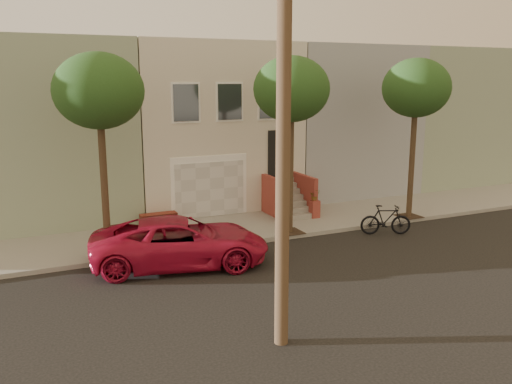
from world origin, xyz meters
name	(u,v)px	position (x,y,z in m)	size (l,w,h in m)	color
ground	(322,275)	(0.00, 0.00, 0.00)	(90.00, 90.00, 0.00)	black
sidewalk	(249,227)	(0.00, 5.35, 0.07)	(40.00, 3.70, 0.15)	gray
house_row	(198,122)	(0.00, 11.19, 3.64)	(33.10, 11.70, 7.00)	beige
tree_left	(99,92)	(-5.50, 3.90, 5.26)	(2.70, 2.57, 6.30)	#2D2116
tree_mid	(291,90)	(1.00, 3.90, 5.26)	(2.70, 2.57, 6.30)	#2D2116
tree_right	(416,89)	(6.50, 3.90, 5.26)	(2.70, 2.57, 6.30)	#2D2116
pickup_truck	(180,242)	(-3.54, 2.51, 0.75)	(2.49, 5.40, 1.50)	#B11233
motorcycle	(386,220)	(4.31, 2.60, 0.56)	(0.53, 1.86, 1.12)	black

